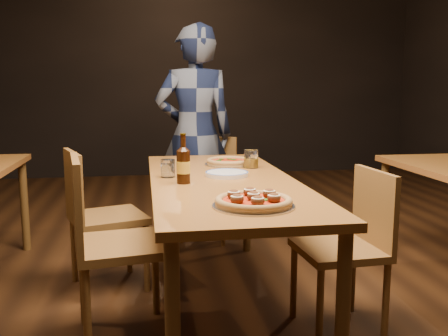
{
  "coord_description": "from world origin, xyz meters",
  "views": [
    {
      "loc": [
        -0.43,
        -2.72,
        1.26
      ],
      "look_at": [
        0.0,
        -0.05,
        0.82
      ],
      "focal_mm": 40.0,
      "sensor_mm": 36.0,
      "label": 1
    }
  ],
  "objects": [
    {
      "name": "ground",
      "position": [
        0.0,
        0.0,
        0.0
      ],
      "size": [
        9.0,
        9.0,
        0.0
      ],
      "primitive_type": "plane",
      "color": "black"
    },
    {
      "name": "chair_main_e",
      "position": [
        0.55,
        -0.38,
        0.44
      ],
      "size": [
        0.44,
        0.44,
        0.88
      ],
      "primitive_type": null,
      "rotation": [
        0.0,
        0.0,
        -1.51
      ],
      "color": "brown",
      "rests_on": "ground"
    },
    {
      "name": "beer_bottle",
      "position": [
        -0.23,
        -0.1,
        0.84
      ],
      "size": [
        0.07,
        0.07,
        0.26
      ],
      "rotation": [
        0.0,
        0.0,
        -0.13
      ],
      "color": "black",
      "rests_on": "table_main"
    },
    {
      "name": "pizza_margherita",
      "position": [
        0.12,
        0.51,
        0.77
      ],
      "size": [
        0.32,
        0.32,
        0.04
      ],
      "rotation": [
        0.0,
        0.0,
        0.26
      ],
      "color": "#B7B7BF",
      "rests_on": "table_main"
    },
    {
      "name": "chair_end",
      "position": [
        0.08,
        1.32,
        0.44
      ],
      "size": [
        0.54,
        0.54,
        0.88
      ],
      "primitive_type": null,
      "rotation": [
        0.0,
        0.0,
        -0.39
      ],
      "color": "brown",
      "rests_on": "ground"
    },
    {
      "name": "amber_glass",
      "position": [
        0.24,
        0.36,
        0.81
      ],
      "size": [
        0.09,
        0.09,
        0.11
      ],
      "primitive_type": "cylinder",
      "color": "#9D6C11",
      "rests_on": "table_main"
    },
    {
      "name": "diner",
      "position": [
        -0.02,
        1.32,
        0.88
      ],
      "size": [
        0.66,
        0.45,
        1.76
      ],
      "primitive_type": "imported",
      "rotation": [
        0.0,
        0.0,
        3.18
      ],
      "color": "black",
      "rests_on": "ground"
    },
    {
      "name": "water_glass",
      "position": [
        -0.3,
        0.1,
        0.8
      ],
      "size": [
        0.08,
        0.08,
        0.1
      ],
      "primitive_type": "cylinder",
      "color": "white",
      "rests_on": "table_main"
    },
    {
      "name": "chair_main_nw",
      "position": [
        -0.55,
        -0.28,
        0.49
      ],
      "size": [
        0.52,
        0.52,
        0.97
      ],
      "primitive_type": null,
      "rotation": [
        0.0,
        0.0,
        1.73
      ],
      "color": "brown",
      "rests_on": "ground"
    },
    {
      "name": "pizza_meatball",
      "position": [
        0.03,
        -0.67,
        0.77
      ],
      "size": [
        0.36,
        0.36,
        0.07
      ],
      "rotation": [
        0.0,
        0.0,
        0.23
      ],
      "color": "#B7B7BF",
      "rests_on": "table_main"
    },
    {
      "name": "plate_stack",
      "position": [
        0.04,
        0.09,
        0.76
      ],
      "size": [
        0.25,
        0.25,
        0.02
      ],
      "primitive_type": "cylinder",
      "color": "white",
      "rests_on": "table_main"
    },
    {
      "name": "chair_main_sw",
      "position": [
        -0.67,
        0.39,
        0.46
      ],
      "size": [
        0.54,
        0.54,
        0.92
      ],
      "primitive_type": null,
      "rotation": [
        0.0,
        0.0,
        1.89
      ],
      "color": "brown",
      "rests_on": "ground"
    },
    {
      "name": "table_main",
      "position": [
        0.0,
        0.0,
        0.68
      ],
      "size": [
        0.8,
        2.0,
        0.75
      ],
      "color": "brown",
      "rests_on": "ground"
    }
  ]
}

